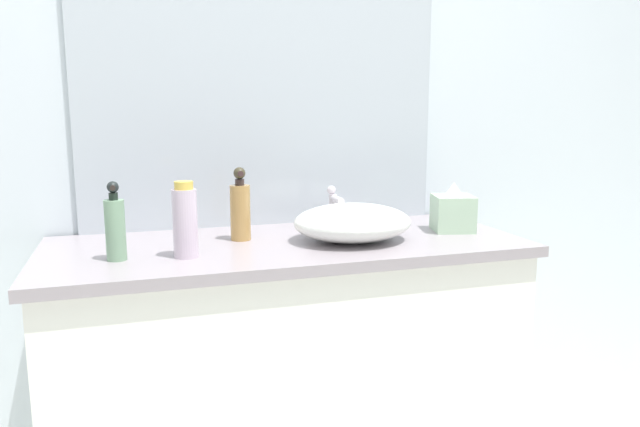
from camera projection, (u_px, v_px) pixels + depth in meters
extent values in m
cube|color=silver|center=(263.00, 99.00, 1.93)|extent=(6.00, 0.06, 2.60)
cube|color=white|center=(289.00, 391.00, 1.78)|extent=(1.31, 0.52, 0.86)
cube|color=gray|center=(288.00, 247.00, 1.70)|extent=(1.35, 0.56, 0.03)
cube|color=#B2BCC6|center=(264.00, 81.00, 1.88)|extent=(1.16, 0.01, 0.92)
ellipsoid|color=white|center=(353.00, 222.00, 1.71)|extent=(0.34, 0.29, 0.11)
cylinder|color=silver|center=(333.00, 212.00, 1.87)|extent=(0.02, 0.02, 0.11)
cylinder|color=silver|center=(337.00, 199.00, 1.83)|extent=(0.02, 0.08, 0.02)
sphere|color=silver|center=(331.00, 190.00, 1.87)|extent=(0.03, 0.03, 0.03)
cylinder|color=gray|center=(115.00, 230.00, 1.48)|extent=(0.05, 0.05, 0.15)
cylinder|color=black|center=(113.00, 196.00, 1.46)|extent=(0.02, 0.02, 0.02)
sphere|color=black|center=(113.00, 187.00, 1.46)|extent=(0.03, 0.03, 0.03)
cylinder|color=#29221E|center=(113.00, 188.00, 1.45)|extent=(0.01, 0.02, 0.01)
cylinder|color=#B28648|center=(240.00, 213.00, 1.71)|extent=(0.06, 0.06, 0.16)
cylinder|color=#312625|center=(240.00, 182.00, 1.69)|extent=(0.03, 0.03, 0.02)
sphere|color=#393423|center=(239.00, 173.00, 1.69)|extent=(0.03, 0.03, 0.03)
cylinder|color=#392626|center=(240.00, 173.00, 1.68)|extent=(0.02, 0.02, 0.02)
cylinder|color=silver|center=(185.00, 223.00, 1.51)|extent=(0.06, 0.06, 0.18)
cylinder|color=gold|center=(184.00, 185.00, 1.49)|extent=(0.05, 0.05, 0.02)
cube|color=#B0D3AF|center=(453.00, 213.00, 1.84)|extent=(0.15, 0.15, 0.11)
cone|color=white|center=(454.00, 190.00, 1.83)|extent=(0.07, 0.07, 0.04)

